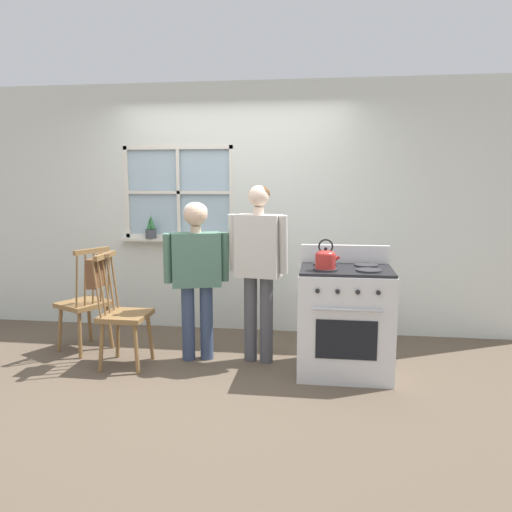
# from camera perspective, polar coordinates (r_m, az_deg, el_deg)

# --- Properties ---
(ground_plane) EXTENTS (16.00, 16.00, 0.00)m
(ground_plane) POSITION_cam_1_polar(r_m,az_deg,el_deg) (4.44, -5.57, -13.39)
(ground_plane) COLOR brown
(wall_back) EXTENTS (6.40, 0.16, 2.70)m
(wall_back) POSITION_cam_1_polar(r_m,az_deg,el_deg) (5.49, -2.09, 5.26)
(wall_back) COLOR silver
(wall_back) RESTS_ON ground_plane
(chair_by_window) EXTENTS (0.41, 0.42, 1.03)m
(chair_by_window) POSITION_cam_1_polar(r_m,az_deg,el_deg) (4.64, -14.95, -6.57)
(chair_by_window) COLOR olive
(chair_by_window) RESTS_ON ground_plane
(chair_near_wall) EXTENTS (0.55, 0.56, 1.03)m
(chair_near_wall) POSITION_cam_1_polar(r_m,az_deg,el_deg) (5.16, -18.95, -5.22)
(chair_near_wall) COLOR olive
(chair_near_wall) RESTS_ON ground_plane
(person_elderly_left) EXTENTS (0.60, 0.33, 1.47)m
(person_elderly_left) POSITION_cam_1_polar(r_m,az_deg,el_deg) (4.59, -6.83, -0.93)
(person_elderly_left) COLOR #384766
(person_elderly_left) RESTS_ON ground_plane
(person_teen_center) EXTENTS (0.56, 0.28, 1.62)m
(person_teen_center) POSITION_cam_1_polar(r_m,az_deg,el_deg) (4.49, 0.29, -0.18)
(person_teen_center) COLOR #4C4C51
(person_teen_center) RESTS_ON ground_plane
(stove) EXTENTS (0.79, 0.68, 1.08)m
(stove) POSITION_cam_1_polar(r_m,az_deg,el_deg) (4.40, 10.12, -7.16)
(stove) COLOR silver
(stove) RESTS_ON ground_plane
(kettle) EXTENTS (0.21, 0.17, 0.25)m
(kettle) POSITION_cam_1_polar(r_m,az_deg,el_deg) (4.15, 7.96, -0.27)
(kettle) COLOR red
(kettle) RESTS_ON stove
(potted_plant) EXTENTS (0.12, 0.12, 0.27)m
(potted_plant) POSITION_cam_1_polar(r_m,az_deg,el_deg) (5.66, -11.94, 2.98)
(potted_plant) COLOR #42474C
(potted_plant) RESTS_ON wall_back
(handbag) EXTENTS (0.19, 0.22, 0.31)m
(handbag) POSITION_cam_1_polar(r_m,az_deg,el_deg) (4.66, -17.78, -1.75)
(handbag) COLOR brown
(handbag) RESTS_ON chair_by_window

